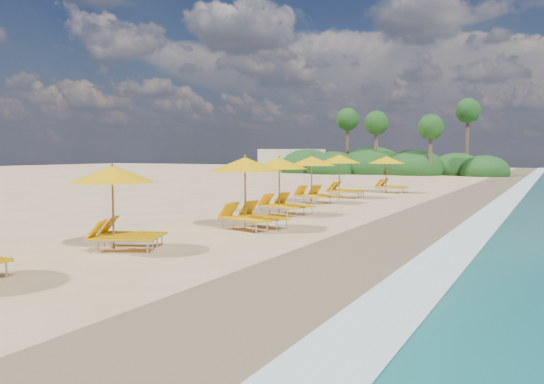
{
  "coord_description": "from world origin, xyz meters",
  "views": [
    {
      "loc": [
        7.74,
        -14.99,
        2.4
      ],
      "look_at": [
        0.0,
        0.0,
        1.2
      ],
      "focal_mm": 36.78,
      "sensor_mm": 36.0,
      "label": 1
    }
  ],
  "objects": [
    {
      "name": "station_8",
      "position": [
        -1.3,
        17.76,
        1.25
      ],
      "size": [
        2.55,
        2.39,
        2.24
      ],
      "rotation": [
        0.0,
        0.0,
        -0.09
      ],
      "color": "olive",
      "rests_on": "ground"
    },
    {
      "name": "ground",
      "position": [
        0.0,
        0.0,
        0.0
      ],
      "size": [
        160.0,
        160.0,
        0.0
      ],
      "primitive_type": "plane",
      "color": "#D8B17F",
      "rests_on": "ground"
    },
    {
      "name": "station_3",
      "position": [
        -1.91,
        -4.54,
        1.2
      ],
      "size": [
        2.78,
        2.75,
        2.13
      ],
      "rotation": [
        0.0,
        0.0,
        0.4
      ],
      "color": "olive",
      "rests_on": "ground"
    },
    {
      "name": "surf_foam",
      "position": [
        6.7,
        0.0,
        0.03
      ],
      "size": [
        4.0,
        160.0,
        0.01
      ],
      "color": "white",
      "rests_on": "ground"
    },
    {
      "name": "station_7",
      "position": [
        -2.5,
        13.03,
        1.32
      ],
      "size": [
        2.61,
        2.43,
        2.35
      ],
      "rotation": [
        0.0,
        0.0,
        0.05
      ],
      "color": "olive",
      "rests_on": "ground"
    },
    {
      "name": "beach_building",
      "position": [
        -22.0,
        48.0,
        1.4
      ],
      "size": [
        7.0,
        5.0,
        2.8
      ],
      "primitive_type": "cube",
      "color": "beige",
      "rests_on": "ground"
    },
    {
      "name": "treeline",
      "position": [
        -9.94,
        45.51,
        1.0
      ],
      "size": [
        25.8,
        8.8,
        9.74
      ],
      "color": "#163D14",
      "rests_on": "ground"
    },
    {
      "name": "station_4",
      "position": [
        -0.9,
        0.17,
        1.3
      ],
      "size": [
        2.88,
        2.79,
        2.32
      ],
      "rotation": [
        0.0,
        0.0,
        -0.26
      ],
      "color": "olive",
      "rests_on": "ground"
    },
    {
      "name": "station_5",
      "position": [
        -1.74,
        4.25,
        1.27
      ],
      "size": [
        2.89,
        2.83,
        2.27
      ],
      "rotation": [
        0.0,
        0.0,
        -0.33
      ],
      "color": "olive",
      "rests_on": "ground"
    },
    {
      "name": "station_6",
      "position": [
        -2.63,
        9.45,
        1.28
      ],
      "size": [
        3.03,
        3.03,
        2.28
      ],
      "rotation": [
        0.0,
        0.0,
        -0.49
      ],
      "color": "olive",
      "rests_on": "ground"
    },
    {
      "name": "wet_sand",
      "position": [
        4.0,
        0.0,
        0.01
      ],
      "size": [
        4.0,
        160.0,
        0.01
      ],
      "primitive_type": "cube",
      "color": "#7B6549",
      "rests_on": "ground"
    }
  ]
}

